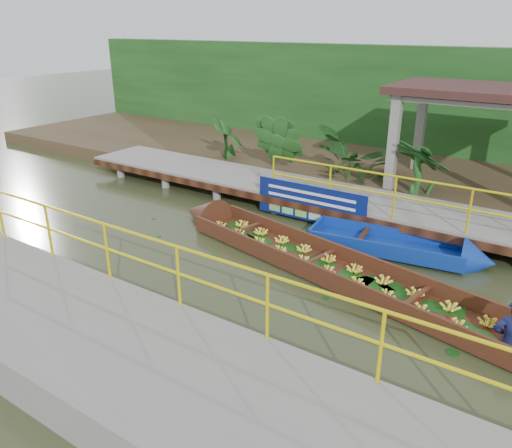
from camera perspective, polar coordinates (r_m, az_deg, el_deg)
The scene contains 10 objects.
ground at distance 10.78m, azimuth -0.75°, elevation -3.97°, with size 80.00×80.00×0.00m, color #282F17.
land_strip at distance 17.02m, azimuth 13.79°, elevation 6.06°, with size 30.00×8.00×0.45m, color #362B1B.
far_dock at distance 13.34m, azimuth 7.70°, elevation 3.26°, with size 16.00×2.06×1.66m.
near_dock at distance 7.35m, azimuth -13.47°, elevation -15.63°, with size 18.00×2.40×1.73m.
pavilion at distance 14.61m, azimuth 24.27°, elevation 12.65°, with size 4.40×3.00×3.00m.
foliage_backdrop at distance 18.99m, azimuth 17.05°, elevation 12.84°, with size 30.00×0.80×4.00m, color #173D13.
vendor_boat at distance 9.68m, azimuth 13.05°, elevation -6.42°, with size 10.86×3.29×2.05m.
moored_blue_boat at distance 11.27m, azimuth 19.32°, elevation -3.17°, with size 3.98×1.51×0.93m.
blue_banner at distance 12.47m, azimuth 6.20°, elevation 2.37°, with size 2.98×0.04×0.93m.
tropical_plants at distance 14.23m, azimuth 17.73°, elevation 6.35°, with size 14.09×1.09×1.36m.
Camera 1 is at (5.51, -7.97, 4.72)m, focal length 35.00 mm.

